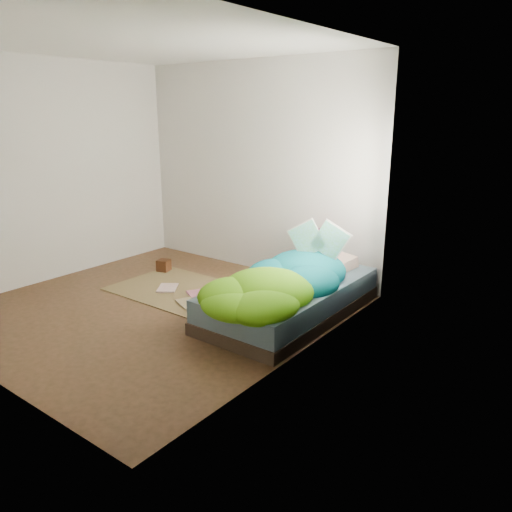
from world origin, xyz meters
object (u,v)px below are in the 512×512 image
(pillow_magenta, at_px, (319,247))
(bed, at_px, (290,299))
(wooden_box, at_px, (164,265))
(floor_book_b, at_px, (200,290))
(floor_book_a, at_px, (159,288))
(open_book, at_px, (319,230))

(pillow_magenta, bearing_deg, bed, -102.48)
(wooden_box, relative_size, floor_book_b, 0.44)
(wooden_box, bearing_deg, pillow_magenta, 15.25)
(floor_book_a, height_order, floor_book_b, floor_book_b)
(pillow_magenta, xyz_separation_m, floor_book_a, (-1.51, -1.05, -0.52))
(bed, bearing_deg, wooden_box, 174.61)
(floor_book_a, bearing_deg, bed, -24.70)
(wooden_box, bearing_deg, bed, -5.39)
(floor_book_b, bearing_deg, open_book, 47.20)
(bed, distance_m, floor_book_a, 1.65)
(bed, distance_m, wooden_box, 2.09)
(pillow_magenta, height_order, wooden_box, pillow_magenta)
(open_book, relative_size, floor_book_a, 1.78)
(open_book, distance_m, wooden_box, 2.32)
(open_book, height_order, wooden_box, open_book)
(pillow_magenta, bearing_deg, floor_book_b, -163.75)
(pillow_magenta, distance_m, floor_book_b, 1.44)
(wooden_box, distance_m, floor_book_b, 0.94)
(bed, height_order, floor_book_b, bed)
(open_book, xyz_separation_m, wooden_box, (-2.19, -0.14, -0.75))
(bed, height_order, pillow_magenta, pillow_magenta)
(wooden_box, height_order, floor_book_b, wooden_box)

